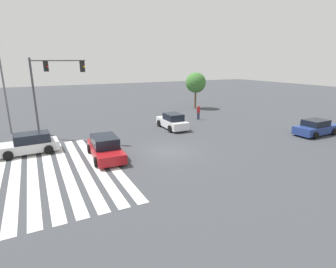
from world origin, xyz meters
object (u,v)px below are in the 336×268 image
Objects in this scene: car_0 at (172,122)px; pedestrian at (198,111)px; street_light_pole_a at (3,82)px; car_2 at (316,128)px; tree_corner_a at (196,83)px; traffic_signal_mast at (47,83)px; car_3 at (29,144)px; car_1 at (105,148)px.

car_0 is 5.49m from pedestrian.
car_0 is at bearing 70.28° from street_light_pole_a.
car_0 is 0.95× the size of car_2.
street_light_pole_a is (-2.81, -19.66, 3.92)m from pedestrian.
pedestrian is 0.33× the size of tree_corner_a.
street_light_pole_a reaches higher than car_2.
pedestrian is at bearing -61.39° from car_0.
traffic_signal_mast reaches higher than car_3.
pedestrian reaches higher than car_2.
car_3 is 0.81× the size of tree_corner_a.
car_3 is at bearing -76.68° from traffic_signal_mast.
street_light_pole_a is at bearing -79.55° from car_3.
tree_corner_a is at bearing 95.51° from car_2.
street_light_pole_a reaches higher than car_0.
pedestrian is at bearing 81.85° from street_light_pole_a.
pedestrian is (-4.25, 18.08, 0.27)m from car_3.
tree_corner_a reaches higher than car_1.
street_light_pole_a is (-5.29, -14.76, 4.18)m from car_0.
traffic_signal_mast reaches higher than car_2.
pedestrian reaches higher than car_1.
car_2 is 1.08× the size of car_3.
traffic_signal_mast is 8.38m from car_1.
traffic_signal_mast is 21.79m from tree_corner_a.
car_1 is 22.82m from tree_corner_a.
pedestrian is (-7.80, 13.24, 0.27)m from car_1.
car_1 is at bearing -20.70° from traffic_signal_mast.
traffic_signal_mast is 0.86× the size of street_light_pole_a.
pedestrian is at bearing 49.29° from traffic_signal_mast.
street_light_pole_a reaches higher than traffic_signal_mast.
tree_corner_a is at bearing -155.50° from car_3.
car_1 is 0.60× the size of street_light_pole_a.
car_0 reaches higher than car_3.
traffic_signal_mast reaches higher than pedestrian.
pedestrian is (-1.22, 16.21, -3.98)m from traffic_signal_mast.
tree_corner_a is (-14.62, 17.25, 3.06)m from car_1.
traffic_signal_mast is at bearing 155.52° from car_2.
car_0 is 0.53× the size of street_light_pole_a.
traffic_signal_mast is at bearing 85.39° from car_0.
car_3 is (-6.62, -24.12, 0.04)m from car_2.
tree_corner_a is (-6.82, 4.01, 2.79)m from pedestrian.
car_3 is (3.03, -1.87, -4.25)m from traffic_signal_mast.
car_2 is 0.56× the size of street_light_pole_a.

